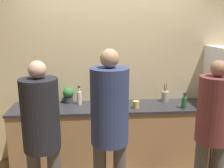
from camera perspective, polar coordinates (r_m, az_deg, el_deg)
name	(u,v)px	position (r m, az deg, el deg)	size (l,w,h in m)	color
wall_back	(109,72)	(3.57, -0.59, 2.84)	(5.20, 0.06, 2.60)	#D6BC8C
counter	(111,135)	(3.57, -0.25, -11.66)	(2.68, 0.59, 0.88)	#9E754C
person_left	(41,129)	(2.51, -15.82, -9.93)	(0.36, 0.36, 1.65)	#4C4742
person_center	(110,121)	(2.42, -0.54, -8.51)	(0.36, 0.36, 1.75)	#4C4742
person_right	(213,124)	(2.79, 22.13, -8.48)	(0.35, 0.35, 1.63)	#4C4742
fruit_bowl	(113,103)	(3.38, 0.14, -4.28)	(0.27, 0.27, 0.13)	#4C3323
utensil_crock	(165,96)	(3.64, 12.00, -2.72)	(0.10, 0.10, 0.26)	#ADA393
bottle_green	(184,102)	(3.41, 16.14, -4.03)	(0.07, 0.07, 0.21)	#236033
bottle_clear	(79,97)	(3.46, -7.48, -3.02)	(0.06, 0.06, 0.26)	silver
cup_yellow	(136,105)	(3.30, 5.51, -4.72)	(0.09, 0.09, 0.10)	gold
potted_plant	(68,95)	(3.54, -9.94, -2.40)	(0.15, 0.15, 0.22)	#3D3D42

